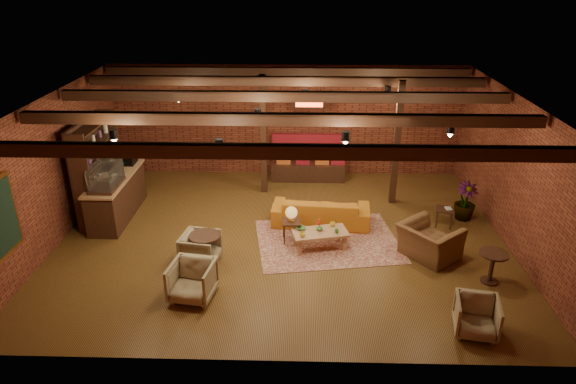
{
  "coord_description": "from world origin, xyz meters",
  "views": [
    {
      "loc": [
        0.42,
        -10.3,
        5.75
      ],
      "look_at": [
        0.12,
        0.2,
        1.05
      ],
      "focal_mm": 32.0,
      "sensor_mm": 36.0,
      "label": 1
    }
  ],
  "objects_px": {
    "armchair_b": "(192,279)",
    "armchair_right": "(430,236)",
    "side_table_book": "(445,210)",
    "round_table_right": "(492,263)",
    "sofa": "(321,211)",
    "coffee_table": "(319,233)",
    "side_table_lamp": "(291,215)",
    "armchair_a": "(201,247)",
    "round_table_left": "(205,244)",
    "armchair_far": "(477,315)",
    "plant_tall": "(471,165)"
  },
  "relations": [
    {
      "from": "armchair_far",
      "to": "round_table_left",
      "type": "bearing_deg",
      "value": 168.19
    },
    {
      "from": "coffee_table",
      "to": "round_table_right",
      "type": "distance_m",
      "value": 3.54
    },
    {
      "from": "sofa",
      "to": "side_table_book",
      "type": "xyz_separation_m",
      "value": [
        2.93,
        -0.04,
        0.08
      ]
    },
    {
      "from": "round_table_right",
      "to": "armchair_far",
      "type": "height_order",
      "value": "armchair_far"
    },
    {
      "from": "armchair_right",
      "to": "armchair_far",
      "type": "relative_size",
      "value": 1.58
    },
    {
      "from": "round_table_right",
      "to": "plant_tall",
      "type": "xyz_separation_m",
      "value": [
        0.25,
        2.75,
        0.97
      ]
    },
    {
      "from": "coffee_table",
      "to": "armchair_a",
      "type": "distance_m",
      "value": 2.57
    },
    {
      "from": "armchair_b",
      "to": "armchair_right",
      "type": "height_order",
      "value": "armchair_right"
    },
    {
      "from": "round_table_left",
      "to": "armchair_right",
      "type": "relative_size",
      "value": 0.59
    },
    {
      "from": "armchair_right",
      "to": "plant_tall",
      "type": "bearing_deg",
      "value": -74.19
    },
    {
      "from": "side_table_lamp",
      "to": "armchair_right",
      "type": "relative_size",
      "value": 0.75
    },
    {
      "from": "round_table_left",
      "to": "armchair_b",
      "type": "height_order",
      "value": "armchair_b"
    },
    {
      "from": "coffee_table",
      "to": "armchair_far",
      "type": "xyz_separation_m",
      "value": [
        2.57,
        -2.76,
        -0.01
      ]
    },
    {
      "from": "coffee_table",
      "to": "plant_tall",
      "type": "bearing_deg",
      "value": 23.07
    },
    {
      "from": "armchair_a",
      "to": "side_table_book",
      "type": "height_order",
      "value": "armchair_a"
    },
    {
      "from": "coffee_table",
      "to": "round_table_right",
      "type": "relative_size",
      "value": 1.98
    },
    {
      "from": "side_table_book",
      "to": "round_table_right",
      "type": "xyz_separation_m",
      "value": [
        0.33,
        -2.36,
        0.02
      ]
    },
    {
      "from": "armchair_a",
      "to": "round_table_right",
      "type": "height_order",
      "value": "armchair_a"
    },
    {
      "from": "sofa",
      "to": "round_table_right",
      "type": "relative_size",
      "value": 3.52
    },
    {
      "from": "side_table_book",
      "to": "plant_tall",
      "type": "relative_size",
      "value": 0.18
    },
    {
      "from": "armchair_b",
      "to": "plant_tall",
      "type": "xyz_separation_m",
      "value": [
        5.99,
        3.42,
        1.0
      ]
    },
    {
      "from": "side_table_book",
      "to": "armchair_a",
      "type": "bearing_deg",
      "value": -161.6
    },
    {
      "from": "sofa",
      "to": "coffee_table",
      "type": "distance_m",
      "value": 1.17
    },
    {
      "from": "side_table_lamp",
      "to": "sofa",
      "type": "bearing_deg",
      "value": 51.69
    },
    {
      "from": "round_table_left",
      "to": "armchair_a",
      "type": "xyz_separation_m",
      "value": [
        -0.11,
        0.02,
        -0.08
      ]
    },
    {
      "from": "sofa",
      "to": "armchair_b",
      "type": "height_order",
      "value": "armchair_b"
    },
    {
      "from": "side_table_lamp",
      "to": "armchair_far",
      "type": "xyz_separation_m",
      "value": [
        3.18,
        -3.06,
        -0.29
      ]
    },
    {
      "from": "sofa",
      "to": "side_table_book",
      "type": "bearing_deg",
      "value": -175.91
    },
    {
      "from": "armchair_right",
      "to": "round_table_right",
      "type": "xyz_separation_m",
      "value": [
        1.01,
        -0.92,
        -0.06
      ]
    },
    {
      "from": "armchair_b",
      "to": "armchair_right",
      "type": "relative_size",
      "value": 0.7
    },
    {
      "from": "armchair_a",
      "to": "plant_tall",
      "type": "distance_m",
      "value": 6.53
    },
    {
      "from": "armchair_a",
      "to": "armchair_far",
      "type": "height_order",
      "value": "armchair_a"
    },
    {
      "from": "sofa",
      "to": "round_table_left",
      "type": "height_order",
      "value": "round_table_left"
    },
    {
      "from": "armchair_far",
      "to": "plant_tall",
      "type": "xyz_separation_m",
      "value": [
        1.01,
        4.29,
        1.04
      ]
    },
    {
      "from": "coffee_table",
      "to": "armchair_b",
      "type": "height_order",
      "value": "armchair_b"
    },
    {
      "from": "round_table_right",
      "to": "round_table_left",
      "type": "bearing_deg",
      "value": 174.85
    },
    {
      "from": "round_table_left",
      "to": "round_table_right",
      "type": "xyz_separation_m",
      "value": [
        5.69,
        -0.51,
        -0.02
      ]
    },
    {
      "from": "round_table_left",
      "to": "side_table_book",
      "type": "distance_m",
      "value": 5.68
    },
    {
      "from": "coffee_table",
      "to": "armchair_far",
      "type": "height_order",
      "value": "armchair_far"
    },
    {
      "from": "armchair_right",
      "to": "plant_tall",
      "type": "height_order",
      "value": "plant_tall"
    },
    {
      "from": "coffee_table",
      "to": "armchair_right",
      "type": "height_order",
      "value": "armchair_right"
    },
    {
      "from": "round_table_left",
      "to": "sofa",
      "type": "bearing_deg",
      "value": 37.65
    },
    {
      "from": "side_table_book",
      "to": "plant_tall",
      "type": "bearing_deg",
      "value": 34.09
    },
    {
      "from": "round_table_left",
      "to": "armchair_a",
      "type": "bearing_deg",
      "value": 169.19
    },
    {
      "from": "armchair_a",
      "to": "armchair_b",
      "type": "height_order",
      "value": "armchair_b"
    },
    {
      "from": "side_table_lamp",
      "to": "plant_tall",
      "type": "relative_size",
      "value": 0.3
    },
    {
      "from": "coffee_table",
      "to": "side_table_lamp",
      "type": "distance_m",
      "value": 0.74
    },
    {
      "from": "side_table_lamp",
      "to": "armchair_a",
      "type": "bearing_deg",
      "value": -151.96
    },
    {
      "from": "sofa",
      "to": "side_table_lamp",
      "type": "distance_m",
      "value": 1.15
    },
    {
      "from": "side_table_book",
      "to": "armchair_far",
      "type": "bearing_deg",
      "value": -96.35
    }
  ]
}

